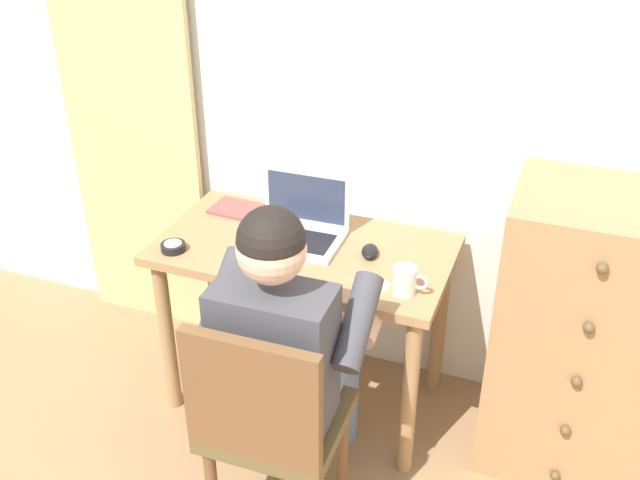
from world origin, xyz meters
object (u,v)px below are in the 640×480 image
(coffee_mug, at_px, (406,281))
(chair, at_px, (269,421))
(dresser, at_px, (582,336))
(notebook_pad, at_px, (238,209))
(person_seated, at_px, (289,339))
(computer_mouse, at_px, (370,251))
(desk_clock, at_px, (173,247))
(desk, at_px, (305,273))
(laptop, at_px, (299,225))

(coffee_mug, bearing_deg, chair, -120.79)
(dresser, distance_m, chair, 1.13)
(notebook_pad, xyz_separation_m, coffee_mug, (0.78, -0.33, 0.04))
(person_seated, bearing_deg, notebook_pad, 127.60)
(computer_mouse, relative_size, coffee_mug, 0.83)
(desk_clock, bearing_deg, coffee_mug, 2.15)
(computer_mouse, distance_m, coffee_mug, 0.26)
(dresser, height_order, desk_clock, dresser)
(desk, height_order, person_seated, person_seated)
(person_seated, distance_m, notebook_pad, 0.80)
(person_seated, relative_size, computer_mouse, 11.92)
(desk, height_order, computer_mouse, computer_mouse)
(person_seated, bearing_deg, chair, -88.98)
(person_seated, bearing_deg, dresser, 31.47)
(dresser, relative_size, desk_clock, 11.90)
(dresser, height_order, computer_mouse, dresser)
(chair, xyz_separation_m, laptop, (-0.18, 0.71, 0.29))
(chair, bearing_deg, person_seated, 91.02)
(laptop, bearing_deg, desk, -53.13)
(chair, distance_m, computer_mouse, 0.73)
(desk, xyz_separation_m, desk_clock, (-0.44, -0.20, 0.13))
(desk, relative_size, laptop, 3.15)
(laptop, distance_m, notebook_pad, 0.33)
(dresser, bearing_deg, desk, -176.17)
(person_seated, distance_m, computer_mouse, 0.51)
(chair, distance_m, laptop, 0.79)
(computer_mouse, height_order, notebook_pad, computer_mouse)
(laptop, relative_size, desk_clock, 3.83)
(desk, xyz_separation_m, chair, (0.14, -0.65, -0.12))
(person_seated, height_order, computer_mouse, person_seated)
(dresser, bearing_deg, laptop, -179.44)
(chair, height_order, computer_mouse, chair)
(desk_clock, bearing_deg, notebook_pad, 77.30)
(desk, bearing_deg, notebook_pad, 154.73)
(dresser, xyz_separation_m, notebook_pad, (-1.36, 0.10, 0.20))
(computer_mouse, bearing_deg, notebook_pad, 152.23)
(desk, distance_m, laptop, 0.18)
(notebook_pad, bearing_deg, desk_clock, -99.92)
(dresser, bearing_deg, notebook_pad, 175.84)
(chair, bearing_deg, dresser, 39.48)
(dresser, distance_m, notebook_pad, 1.38)
(dresser, height_order, laptop, dresser)
(desk_clock, distance_m, coffee_mug, 0.86)
(person_seated, bearing_deg, desk, 106.13)
(desk, distance_m, person_seated, 0.49)
(dresser, xyz_separation_m, person_seated, (-0.87, -0.54, 0.14))
(dresser, distance_m, coffee_mug, 0.67)
(chair, xyz_separation_m, coffee_mug, (0.29, 0.48, 0.29))
(laptop, bearing_deg, chair, -75.61)
(chair, bearing_deg, desk, 102.02)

